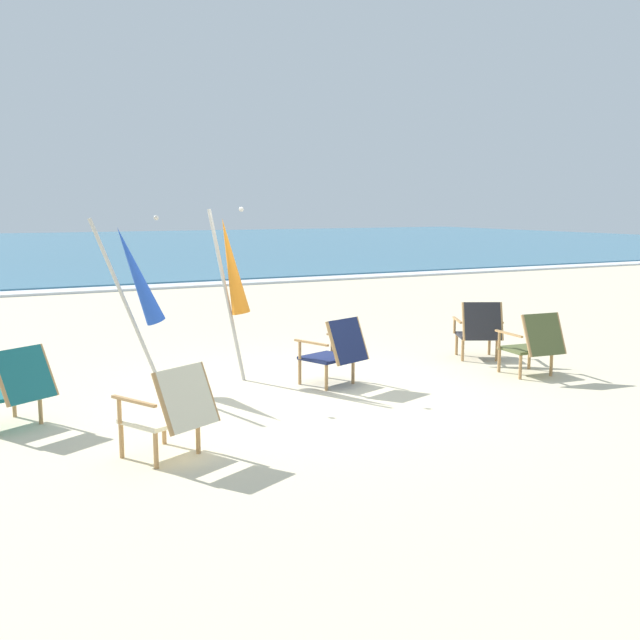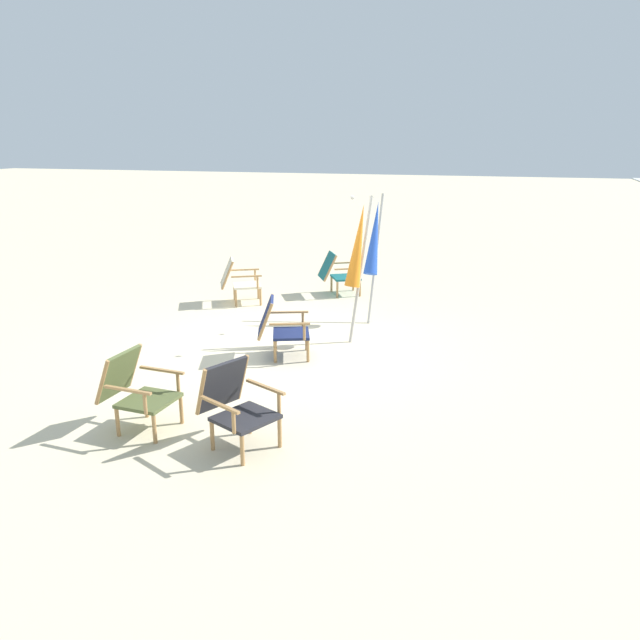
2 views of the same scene
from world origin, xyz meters
TOP-DOWN VIEW (x-y plane):
  - ground_plane at (0.00, 0.00)m, footprint 80.00×80.00m
  - beach_chair_front_right at (0.41, 0.09)m, footprint 0.77×0.84m
  - beach_chair_back_right at (-2.03, -1.56)m, footprint 0.83×0.89m
  - beach_chair_far_center at (-3.12, -0.04)m, footprint 0.85×0.91m
  - beach_chair_front_left at (2.82, -0.58)m, footprint 0.64×0.74m
  - beach_chair_mid_center at (2.87, 0.53)m, footprint 0.81×0.85m
  - umbrella_furled_orange at (-0.57, 0.93)m, footprint 0.49×0.41m
  - umbrella_furled_blue at (-1.70, 0.93)m, footprint 0.82×0.26m

SIDE VIEW (x-z plane):
  - ground_plane at x=0.00m, z-range 0.00..0.00m
  - beach_chair_far_center at x=-3.12m, z-range 0.03..0.82m
  - beach_chair_back_right at x=-2.03m, z-range 0.03..0.83m
  - beach_chair_front_left at x=2.82m, z-range 0.02..0.83m
  - beach_chair_front_right at x=0.41m, z-range 0.02..0.84m
  - beach_chair_mid_center at x=2.87m, z-range 0.02..0.84m
  - umbrella_furled_blue at x=-1.70m, z-range 0.31..2.31m
  - umbrella_furled_orange at x=-0.57m, z-range 0.32..2.42m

